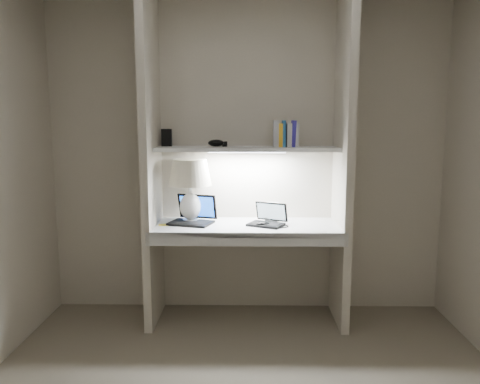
{
  "coord_description": "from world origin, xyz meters",
  "views": [
    {
      "loc": [
        0.01,
        -2.32,
        1.56
      ],
      "look_at": [
        -0.05,
        1.05,
        1.05
      ],
      "focal_mm": 35.0,
      "sensor_mm": 36.0,
      "label": 1
    }
  ],
  "objects_px": {
    "table_lamp": "(190,180)",
    "speaker": "(272,212)",
    "book_row": "(286,134)",
    "laptop_main": "(193,217)",
    "laptop_netbook": "(268,220)"
  },
  "relations": [
    {
      "from": "table_lamp",
      "to": "laptop_main",
      "type": "xyz_separation_m",
      "value": [
        0.03,
        -0.04,
        -0.29
      ]
    },
    {
      "from": "speaker",
      "to": "laptop_netbook",
      "type": "bearing_deg",
      "value": -100.02
    },
    {
      "from": "laptop_netbook",
      "to": "speaker",
      "type": "xyz_separation_m",
      "value": [
        0.04,
        0.13,
        0.04
      ]
    },
    {
      "from": "laptop_netbook",
      "to": "book_row",
      "type": "relative_size",
      "value": 1.62
    },
    {
      "from": "laptop_main",
      "to": "speaker",
      "type": "bearing_deg",
      "value": 22.35
    },
    {
      "from": "laptop_netbook",
      "to": "book_row",
      "type": "bearing_deg",
      "value": 64.22
    },
    {
      "from": "laptop_netbook",
      "to": "book_row",
      "type": "xyz_separation_m",
      "value": [
        0.14,
        0.11,
        0.65
      ]
    },
    {
      "from": "speaker",
      "to": "table_lamp",
      "type": "bearing_deg",
      "value": -171.3
    },
    {
      "from": "laptop_main",
      "to": "book_row",
      "type": "xyz_separation_m",
      "value": [
        0.72,
        0.05,
        0.64
      ]
    },
    {
      "from": "table_lamp",
      "to": "book_row",
      "type": "bearing_deg",
      "value": 0.84
    },
    {
      "from": "book_row",
      "to": "laptop_netbook",
      "type": "bearing_deg",
      "value": -141.66
    },
    {
      "from": "table_lamp",
      "to": "speaker",
      "type": "height_order",
      "value": "table_lamp"
    },
    {
      "from": "table_lamp",
      "to": "book_row",
      "type": "xyz_separation_m",
      "value": [
        0.75,
        0.01,
        0.36
      ]
    },
    {
      "from": "laptop_main",
      "to": "speaker",
      "type": "distance_m",
      "value": 0.62
    },
    {
      "from": "laptop_main",
      "to": "speaker",
      "type": "height_order",
      "value": "laptop_main"
    }
  ]
}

